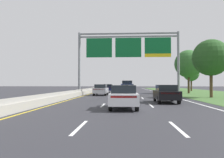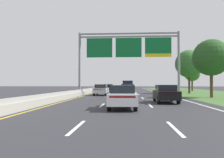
% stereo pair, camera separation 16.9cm
% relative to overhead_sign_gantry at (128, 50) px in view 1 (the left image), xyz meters
% --- Properties ---
extents(ground_plane, '(220.00, 220.00, 0.00)m').
position_rel_overhead_sign_gantry_xyz_m(ground_plane, '(-0.30, -0.96, -6.64)').
color(ground_plane, '#2B2B30').
extents(lane_striping, '(11.96, 106.00, 0.01)m').
position_rel_overhead_sign_gantry_xyz_m(lane_striping, '(-0.30, -1.42, -6.63)').
color(lane_striping, white).
rests_on(lane_striping, ground).
extents(median_barrier_concrete, '(0.60, 110.00, 0.85)m').
position_rel_overhead_sign_gantry_xyz_m(median_barrier_concrete, '(-6.90, -0.96, -6.28)').
color(median_barrier_concrete, '#99968E').
rests_on(median_barrier_concrete, ground).
extents(overhead_sign_gantry, '(15.06, 0.42, 9.36)m').
position_rel_overhead_sign_gantry_xyz_m(overhead_sign_gantry, '(0.00, 0.00, 0.00)').
color(overhead_sign_gantry, gray).
rests_on(overhead_sign_gantry, ground).
extents(pickup_truck_blue, '(2.07, 5.43, 2.20)m').
position_rel_overhead_sign_gantry_xyz_m(pickup_truck_blue, '(-0.13, 5.46, -5.56)').
color(pickup_truck_blue, navy).
rests_on(pickup_truck_blue, ground).
extents(car_white_centre_lane_sedan, '(1.91, 4.43, 1.57)m').
position_rel_overhead_sign_gantry_xyz_m(car_white_centre_lane_sedan, '(-0.54, -18.70, -5.82)').
color(car_white_centre_lane_sedan, silver).
rests_on(car_white_centre_lane_sedan, ground).
extents(car_black_right_lane_sedan, '(1.85, 4.41, 1.57)m').
position_rel_overhead_sign_gantry_xyz_m(car_black_right_lane_sedan, '(3.17, -13.59, -5.82)').
color(car_black_right_lane_sedan, black).
rests_on(car_black_right_lane_sedan, ground).
extents(car_navy_left_lane_sedan, '(1.88, 4.43, 1.57)m').
position_rel_overhead_sign_gantry_xyz_m(car_navy_left_lane_sedan, '(-3.81, 10.77, -5.82)').
color(car_navy_left_lane_sedan, '#161E47').
rests_on(car_navy_left_lane_sedan, ground).
extents(car_gold_centre_lane_sedan, '(1.90, 4.43, 1.57)m').
position_rel_overhead_sign_gantry_xyz_m(car_gold_centre_lane_sedan, '(-0.09, -2.77, -5.82)').
color(car_gold_centre_lane_sedan, '#A38438').
rests_on(car_gold_centre_lane_sedan, ground).
extents(car_silver_left_lane_sedan, '(1.87, 4.42, 1.57)m').
position_rel_overhead_sign_gantry_xyz_m(car_silver_left_lane_sedan, '(-3.97, -1.04, -5.82)').
color(car_silver_left_lane_sedan, '#B2B5BA').
rests_on(car_silver_left_lane_sedan, ground).
extents(roadside_tree_mid, '(4.40, 4.40, 7.01)m').
position_rel_overhead_sign_gantry_xyz_m(roadside_tree_mid, '(9.88, -5.85, -1.84)').
color(roadside_tree_mid, '#4C3823').
rests_on(roadside_tree_mid, ground).
extents(roadside_tree_far, '(4.72, 4.72, 7.42)m').
position_rel_overhead_sign_gantry_xyz_m(roadside_tree_far, '(10.31, 5.69, -1.59)').
color(roadside_tree_far, '#4C3823').
rests_on(roadside_tree_far, ground).
extents(roadside_tree_distant, '(3.50, 3.50, 5.73)m').
position_rel_overhead_sign_gantry_xyz_m(roadside_tree_distant, '(14.32, 18.52, -2.67)').
color(roadside_tree_distant, '#4C3823').
rests_on(roadside_tree_distant, ground).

